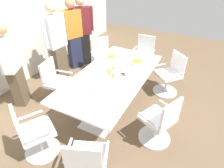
% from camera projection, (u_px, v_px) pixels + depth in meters
% --- Properties ---
extents(ground_plane, '(10.00, 10.00, 0.01)m').
position_uv_depth(ground_plane, '(112.00, 106.00, 3.98)').
color(ground_plane, brown).
extents(back_wall, '(8.00, 0.10, 2.80)m').
position_uv_depth(back_wall, '(13.00, 22.00, 4.11)').
color(back_wall, silver).
rests_on(back_wall, ground).
extents(conference_table, '(2.40, 1.20, 0.75)m').
position_uv_depth(conference_table, '(112.00, 81.00, 3.62)').
color(conference_table, white).
rests_on(conference_table, ground).
extents(office_chair_0, '(0.71, 0.71, 0.91)m').
position_uv_depth(office_chair_0, '(160.00, 123.00, 3.03)').
color(office_chair_0, silver).
rests_on(office_chair_0, ground).
extents(office_chair_1, '(0.76, 0.76, 0.91)m').
position_uv_depth(office_chair_1, '(170.00, 76.00, 4.18)').
color(office_chair_1, silver).
rests_on(office_chair_1, ground).
extents(office_chair_2, '(0.55, 0.55, 0.91)m').
position_uv_depth(office_chair_2, '(143.00, 56.00, 4.99)').
color(office_chair_2, silver).
rests_on(office_chair_2, ground).
extents(office_chair_3, '(0.76, 0.76, 0.91)m').
position_uv_depth(office_chair_3, '(102.00, 59.00, 4.87)').
color(office_chair_3, silver).
rests_on(office_chair_3, ground).
extents(office_chair_4, '(0.62, 0.62, 0.91)m').
position_uv_depth(office_chair_4, '(57.00, 84.00, 3.91)').
color(office_chair_4, silver).
rests_on(office_chair_4, ground).
extents(office_chair_5, '(0.74, 0.74, 0.91)m').
position_uv_depth(office_chair_5, '(34.00, 135.00, 2.82)').
color(office_chair_5, silver).
rests_on(office_chair_5, ground).
extents(office_chair_6, '(0.71, 0.71, 0.91)m').
position_uv_depth(office_chair_6, '(87.00, 164.00, 2.43)').
color(office_chair_6, silver).
rests_on(office_chair_6, ground).
extents(person_standing_0, '(0.58, 0.40, 1.67)m').
position_uv_depth(person_standing_0, '(12.00, 66.00, 3.60)').
color(person_standing_0, brown).
rests_on(person_standing_0, ground).
extents(person_standing_1, '(0.61, 0.26, 1.83)m').
position_uv_depth(person_standing_1, '(57.00, 43.00, 4.28)').
color(person_standing_1, brown).
rests_on(person_standing_1, ground).
extents(person_standing_2, '(0.59, 0.38, 1.77)m').
position_uv_depth(person_standing_2, '(73.00, 34.00, 4.86)').
color(person_standing_2, '#232842').
rests_on(person_standing_2, ground).
extents(person_standing_3, '(0.51, 0.47, 1.79)m').
position_uv_depth(person_standing_3, '(82.00, 31.00, 5.01)').
color(person_standing_3, black).
rests_on(person_standing_3, ground).
extents(snack_bowl_chips_orange, '(0.22, 0.22, 0.12)m').
position_uv_depth(snack_bowl_chips_orange, '(137.00, 62.00, 3.85)').
color(snack_bowl_chips_orange, beige).
rests_on(snack_bowl_chips_orange, conference_table).
extents(snack_bowl_pretzels, '(0.20, 0.20, 0.11)m').
position_uv_depth(snack_bowl_pretzels, '(112.00, 58.00, 4.02)').
color(snack_bowl_pretzels, white).
rests_on(snack_bowl_pretzels, conference_table).
extents(donut_platter, '(0.40, 0.40, 0.04)m').
position_uv_depth(donut_platter, '(116.00, 73.00, 3.59)').
color(donut_platter, white).
rests_on(donut_platter, conference_table).
extents(plate_stack, '(0.24, 0.24, 0.05)m').
position_uv_depth(plate_stack, '(98.00, 88.00, 3.15)').
color(plate_stack, white).
rests_on(plate_stack, conference_table).
extents(napkin_pile, '(0.19, 0.19, 0.07)m').
position_uv_depth(napkin_pile, '(110.00, 108.00, 2.75)').
color(napkin_pile, white).
rests_on(napkin_pile, conference_table).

